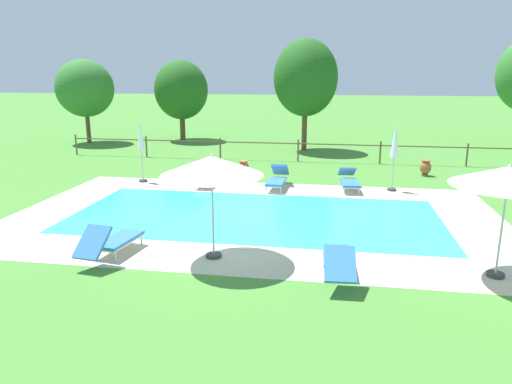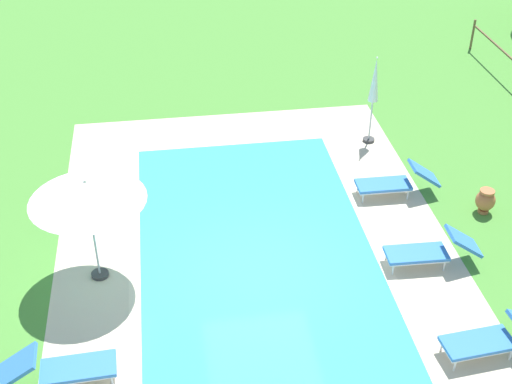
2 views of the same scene
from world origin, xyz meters
name	(u,v)px [view 1 (image 1 of 2)]	position (x,y,z in m)	size (l,w,h in m)	color
ground_plane	(255,216)	(0.00, 0.00, 0.00)	(160.00, 160.00, 0.00)	#478433
pool_deck_paving	(255,216)	(0.00, 0.00, 0.00)	(14.33, 8.64, 0.01)	beige
swimming_pool_water	(255,216)	(0.00, 0.00, 0.01)	(10.72, 5.04, 0.01)	#38C6D1
pool_coping_rim	(255,215)	(0.00, 0.00, 0.01)	(11.20, 5.52, 0.01)	beige
sun_lounger_north_near_steps	(277,178)	(0.24, 3.56, 0.37)	(0.66, 2.03, 0.82)	#3370BC
sun_lounger_north_mid	(112,241)	(-2.69, -3.67, 0.38)	(0.87, 2.03, 0.88)	#3370BC
sun_lounger_north_far	(208,175)	(-2.41, 3.64, 0.37)	(0.63, 2.01, 0.83)	#3370BC
sun_lounger_north_end	(338,259)	(2.41, -3.88, 0.37)	(0.69, 2.05, 0.80)	#3370BC
sun_lounger_south_near_corner	(349,180)	(2.82, 3.82, 0.35)	(0.78, 2.11, 0.73)	#3370BC
patio_umbrella_open_foreground	(212,166)	(-0.38, -3.35, 2.13)	(2.29, 2.29, 2.40)	#383838
patio_umbrella_open_by_bench	(508,177)	(5.65, -3.42, 2.12)	(2.22, 2.22, 2.37)	#383838
patio_umbrella_closed_row_west	(141,139)	(-5.04, 3.76, 1.66)	(0.32, 0.32, 2.48)	#383838
patio_umbrella_closed_row_mid_west	(395,144)	(4.34, 3.85, 1.69)	(0.32, 0.32, 2.52)	#383838
terracotta_urn_near_fence	(244,168)	(-1.40, 5.50, 0.34)	(0.46, 0.46, 0.61)	#B7663D
terracotta_urn_by_tree	(425,167)	(5.96, 6.68, 0.35)	(0.45, 0.45, 0.65)	#A85B38
perimeter_fence	(298,147)	(0.55, 9.12, 0.70)	(22.91, 0.08, 1.05)	brown
tree_far_west	(181,90)	(-7.19, 15.37, 3.08)	(3.27, 3.27, 4.88)	brown
tree_west_mid	(85,88)	(-12.42, 13.30, 3.22)	(3.36, 3.36, 4.90)	brown
tree_centre	(306,78)	(0.61, 12.56, 3.84)	(3.39, 3.39, 5.87)	brown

